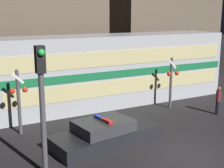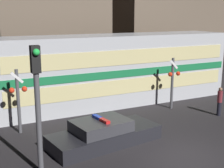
{
  "view_description": "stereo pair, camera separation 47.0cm",
  "coord_description": "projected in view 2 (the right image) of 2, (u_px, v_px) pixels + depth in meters",
  "views": [
    {
      "loc": [
        -7.94,
        -8.59,
        5.48
      ],
      "look_at": [
        -0.41,
        5.37,
        1.92
      ],
      "focal_mm": 50.0,
      "sensor_mm": 36.0,
      "label": 1
    },
    {
      "loc": [
        -7.53,
        -8.81,
        5.48
      ],
      "look_at": [
        -0.41,
        5.37,
        1.92
      ],
      "focal_mm": 50.0,
      "sensor_mm": 36.0,
      "label": 2
    }
  ],
  "objects": [
    {
      "name": "traffic_light_corner",
      "position": [
        37.0,
        97.0,
        10.43
      ],
      "size": [
        0.3,
        0.46,
        4.49
      ],
      "color": "#4C4C51",
      "rests_on": "ground_plane"
    },
    {
      "name": "train",
      "position": [
        117.0,
        69.0,
        19.37
      ],
      "size": [
        14.85,
        2.97,
        4.26
      ],
      "color": "#B7BABF",
      "rests_on": "ground_plane"
    },
    {
      "name": "crossing_signal_near",
      "position": [
        173.0,
        80.0,
        18.12
      ],
      "size": [
        0.82,
        0.36,
        3.02
      ],
      "color": "#4C4C51",
      "rests_on": "ground_plane"
    },
    {
      "name": "crossing_signal_far",
      "position": [
        18.0,
        98.0,
        14.32
      ],
      "size": [
        0.82,
        0.36,
        3.04
      ],
      "color": "#4C4C51",
      "rests_on": "ground_plane"
    },
    {
      "name": "pedestrian",
      "position": [
        220.0,
        101.0,
        17.08
      ],
      "size": [
        0.27,
        0.27,
        1.59
      ],
      "color": "black",
      "rests_on": "ground_plane"
    },
    {
      "name": "police_car",
      "position": [
        104.0,
        134.0,
        13.39
      ],
      "size": [
        5.1,
        2.54,
        1.22
      ],
      "rotation": [
        0.0,
        0.0,
        0.14
      ],
      "color": "black",
      "rests_on": "ground_plane"
    },
    {
      "name": "building_left",
      "position": [
        47.0,
        24.0,
        24.04
      ],
      "size": [
        7.84,
        6.89,
        9.55
      ],
      "color": "brown",
      "rests_on": "ground_plane"
    },
    {
      "name": "ground_plane",
      "position": [
        183.0,
        158.0,
        12.18
      ],
      "size": [
        120.0,
        120.0,
        0.0
      ],
      "primitive_type": "plane",
      "color": "#262326"
    },
    {
      "name": "building_center",
      "position": [
        163.0,
        27.0,
        28.43
      ],
      "size": [
        9.56,
        5.84,
        8.7
      ],
      "color": "brown",
      "rests_on": "ground_plane"
    }
  ]
}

